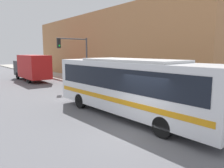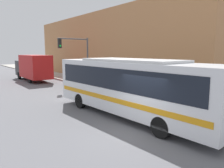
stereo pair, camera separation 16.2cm
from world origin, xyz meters
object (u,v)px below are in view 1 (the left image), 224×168
object	(u,v)px
fire_hydrant	(150,93)
parking_meter	(116,80)
city_bus	(131,84)
delivery_truck	(32,67)
traffic_light_pole	(76,52)
pedestrian_near_corner	(122,78)

from	to	relation	value
fire_hydrant	parking_meter	xyz separation A→B (m)	(0.00, 3.88, 0.51)
city_bus	fire_hydrant	xyz separation A→B (m)	(3.63, 1.95, -1.22)
delivery_truck	parking_meter	distance (m)	12.76
traffic_light_pole	parking_meter	size ratio (longest dim) A/B	3.53
delivery_truck	fire_hydrant	size ratio (longest dim) A/B	9.74
pedestrian_near_corner	fire_hydrant	bearing A→B (deg)	-107.90
fire_hydrant	parking_meter	bearing A→B (deg)	90.00
parking_meter	pedestrian_near_corner	size ratio (longest dim) A/B	0.78
city_bus	parking_meter	size ratio (longest dim) A/B	8.09
city_bus	parking_meter	xyz separation A→B (m)	(3.63, 5.83, -0.72)
fire_hydrant	parking_meter	size ratio (longest dim) A/B	0.60
city_bus	traffic_light_pole	distance (m)	11.26
city_bus	fire_hydrant	world-z (taller)	city_bus
city_bus	fire_hydrant	bearing A→B (deg)	25.53
city_bus	pedestrian_near_corner	world-z (taller)	city_bus
delivery_truck	pedestrian_near_corner	bearing A→B (deg)	-66.81
city_bus	fire_hydrant	distance (m)	4.30
delivery_truck	parking_meter	bearing A→B (deg)	-75.64
fire_hydrant	traffic_light_pole	xyz separation A→B (m)	(-1.04, 8.88, 2.87)
fire_hydrant	pedestrian_near_corner	distance (m)	5.33
delivery_truck	fire_hydrant	xyz separation A→B (m)	(3.16, -16.23, -1.11)
fire_hydrant	pedestrian_near_corner	xyz separation A→B (m)	(1.63, 5.05, 0.48)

